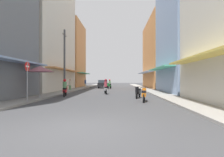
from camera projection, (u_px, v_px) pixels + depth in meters
name	position (u px, v px, depth m)	size (l,w,h in m)	color
ground_plane	(111.00, 89.00, 27.72)	(115.28, 115.28, 0.00)	#424244
sidewalk_left	(77.00, 89.00, 27.93)	(1.83, 60.40, 0.12)	gray
sidewalk_right	(146.00, 89.00, 27.51)	(1.83, 60.40, 0.12)	#9E9991
building_left_mid	(41.00, 35.00, 24.11)	(7.05, 13.05, 15.15)	silver
building_left_far	(67.00, 55.00, 36.05)	(7.05, 8.97, 12.92)	#D88C4C
building_right_mid	(191.00, 34.00, 20.21)	(7.05, 9.37, 13.46)	#8CA5CC
building_right_far	(165.00, 55.00, 31.84)	(7.05, 13.22, 11.98)	#D88C4C
motorbike_green	(109.00, 85.00, 29.39)	(0.75, 1.74, 1.58)	black
motorbike_black	(138.00, 92.00, 14.58)	(0.71, 1.76, 0.96)	black
motorbike_silver	(106.00, 87.00, 18.82)	(0.60, 1.80, 1.58)	black
motorbike_red	(65.00, 89.00, 16.04)	(0.59, 1.80, 1.58)	black
motorbike_orange	(144.00, 94.00, 12.28)	(0.60, 1.80, 0.96)	black
parked_car	(103.00, 84.00, 32.64)	(1.99, 4.19, 1.45)	black
pedestrian_foreground	(85.00, 83.00, 33.20)	(0.34, 0.34, 1.69)	beige
pedestrian_far	(70.00, 85.00, 24.21)	(0.34, 0.34, 1.60)	#598C59
vendor_umbrella	(40.00, 69.00, 13.89)	(2.15, 2.15, 2.57)	#99999E
utility_pole	(64.00, 61.00, 19.38)	(0.20, 1.20, 6.96)	#4C4C4F
street_sign_no_entry	(27.00, 76.00, 11.32)	(0.07, 0.60, 2.65)	gray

